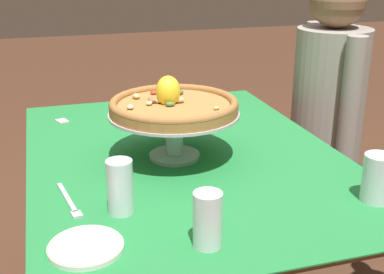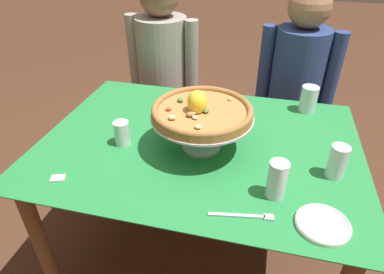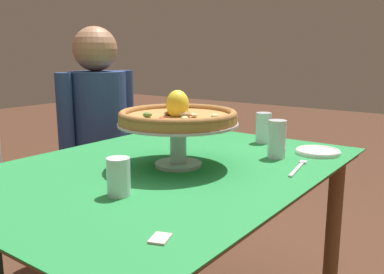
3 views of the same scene
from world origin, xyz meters
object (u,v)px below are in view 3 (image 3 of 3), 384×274
at_px(pizza_stand, 178,134).
at_px(side_plate, 318,151).
at_px(water_glass_side_right, 263,129).
at_px(diner_right, 100,149).
at_px(sugar_packet, 160,238).
at_px(water_glass_back_right, 164,121).
at_px(pizza, 178,116).
at_px(dinner_fork, 299,167).
at_px(water_glass_front_right, 277,142).
at_px(water_glass_side_left, 119,179).

height_order(pizza_stand, side_plate, pizza_stand).
height_order(pizza_stand, water_glass_side_right, pizza_stand).
relative_size(side_plate, diner_right, 0.13).
bearing_deg(water_glass_side_right, sugar_packet, -165.23).
xyz_separation_m(water_glass_side_right, side_plate, (-0.06, -0.26, -0.05)).
height_order(water_glass_back_right, side_plate, water_glass_back_right).
bearing_deg(water_glass_back_right, pizza_stand, -135.38).
distance_m(pizza, side_plate, 0.57).
bearing_deg(water_glass_side_right, dinner_fork, -136.51).
bearing_deg(pizza_stand, water_glass_front_right, -35.88).
bearing_deg(water_glass_side_left, sugar_packet, -117.77).
distance_m(water_glass_side_left, water_glass_back_right, 0.88).
bearing_deg(water_glass_front_right, side_plate, -34.67).
xyz_separation_m(water_glass_front_right, side_plate, (0.15, -0.10, -0.05)).
height_order(side_plate, dinner_fork, side_plate).
xyz_separation_m(pizza, water_glass_side_right, (0.50, -0.06, -0.11)).
bearing_deg(water_glass_back_right, sugar_packet, -140.30).
bearing_deg(pizza, water_glass_side_right, -6.69).
bearing_deg(dinner_fork, pizza, 122.61).
relative_size(pizza, water_glass_back_right, 3.09).
bearing_deg(water_glass_back_right, water_glass_front_right, -101.42).
relative_size(pizza, water_glass_front_right, 2.83).
height_order(water_glass_side_left, side_plate, water_glass_side_left).
relative_size(pizza, diner_right, 0.32).
distance_m(water_glass_side_left, sugar_packet, 0.30).
height_order(water_glass_front_right, diner_right, diner_right).
bearing_deg(water_glass_side_right, water_glass_side_left, 179.42).
xyz_separation_m(water_glass_back_right, diner_right, (-0.04, 0.43, -0.19)).
xyz_separation_m(water_glass_side_right, diner_right, (-0.11, 0.91, -0.19)).
distance_m(pizza, water_glass_side_right, 0.52).
height_order(water_glass_back_right, dinner_fork, water_glass_back_right).
relative_size(water_glass_side_left, water_glass_front_right, 0.75).
height_order(pizza, dinner_fork, pizza).
bearing_deg(dinner_fork, water_glass_side_right, 43.49).
bearing_deg(pizza, water_glass_front_right, -35.61).
bearing_deg(side_plate, dinner_fork, -175.50).
relative_size(pizza, water_glass_side_left, 3.79).
xyz_separation_m(pizza_stand, sugar_packet, (-0.46, -0.31, -0.11)).
bearing_deg(pizza_stand, side_plate, -35.48).
relative_size(pizza_stand, water_glass_side_right, 3.13).
xyz_separation_m(pizza_stand, dinner_fork, (0.21, -0.34, -0.11)).
bearing_deg(water_glass_side_right, pizza, 173.31).
distance_m(side_plate, diner_right, 1.17).
height_order(pizza, diner_right, diner_right).
height_order(side_plate, sugar_packet, side_plate).
bearing_deg(water_glass_back_right, water_glass_side_right, -81.09).
height_order(water_glass_side_right, water_glass_front_right, water_glass_front_right).
height_order(water_glass_side_left, water_glass_side_right, water_glass_side_right).
distance_m(water_glass_side_left, dinner_fork, 0.60).
distance_m(pizza, dinner_fork, 0.43).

